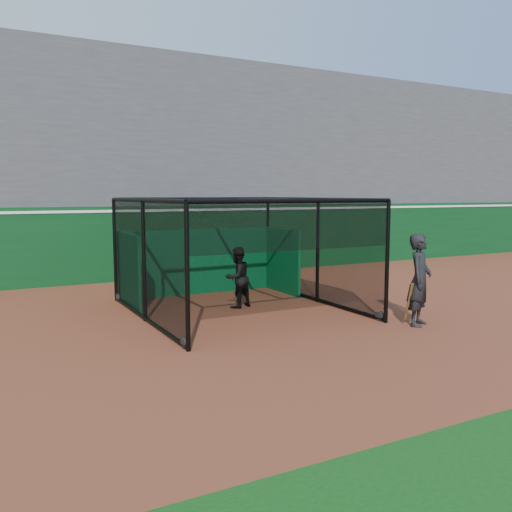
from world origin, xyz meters
name	(u,v)px	position (x,y,z in m)	size (l,w,h in m)	color
ground	(299,330)	(0.00, 0.00, 0.00)	(120.00, 120.00, 0.00)	brown
outfield_wall	(168,241)	(0.00, 8.50, 1.29)	(50.00, 0.50, 2.50)	#0A3C17
grandstand	(136,155)	(0.00, 12.27, 4.48)	(50.00, 7.85, 8.95)	#4C4C4F
batting_cage	(238,256)	(-0.27, 2.40, 1.38)	(4.86, 5.57, 2.77)	black
batter	(237,277)	(-0.12, 2.74, 0.78)	(0.76, 0.59, 1.56)	black
on_deck_player	(420,280)	(2.59, -0.88, 1.02)	(0.89, 0.81, 2.04)	black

